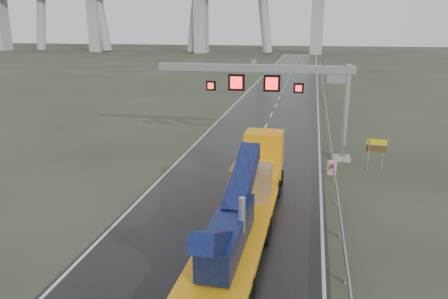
% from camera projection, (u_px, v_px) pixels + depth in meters
% --- Properties ---
extents(ground, '(400.00, 400.00, 0.00)m').
position_uv_depth(ground, '(192.00, 280.00, 17.68)').
color(ground, '#2E3525').
rests_on(ground, ground).
extents(road, '(11.00, 200.00, 0.02)m').
position_uv_depth(road, '(276.00, 106.00, 55.35)').
color(road, black).
rests_on(road, ground).
extents(guardrail, '(0.20, 140.00, 1.40)m').
position_uv_depth(guardrail, '(327.00, 118.00, 44.59)').
color(guardrail, gray).
rests_on(guardrail, ground).
extents(sign_gantry, '(14.90, 1.20, 7.42)m').
position_uv_depth(sign_gantry, '(281.00, 85.00, 32.67)').
color(sign_gantry, '#9D9C98').
rests_on(sign_gantry, ground).
extents(heavy_haul_truck, '(2.97, 17.88, 4.19)m').
position_uv_depth(heavy_haul_truck, '(247.00, 196.00, 22.04)').
color(heavy_haul_truck, '#E6AC0C').
rests_on(heavy_haul_truck, ground).
extents(exit_sign_pair, '(1.35, 0.31, 2.33)m').
position_uv_depth(exit_sign_pair, '(376.00, 148.00, 30.43)').
color(exit_sign_pair, '#9A9EA2').
rests_on(exit_sign_pair, ground).
extents(striped_barrier, '(0.65, 0.48, 0.99)m').
position_uv_depth(striped_barrier, '(332.00, 167.00, 29.99)').
color(striped_barrier, red).
rests_on(striped_barrier, ground).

